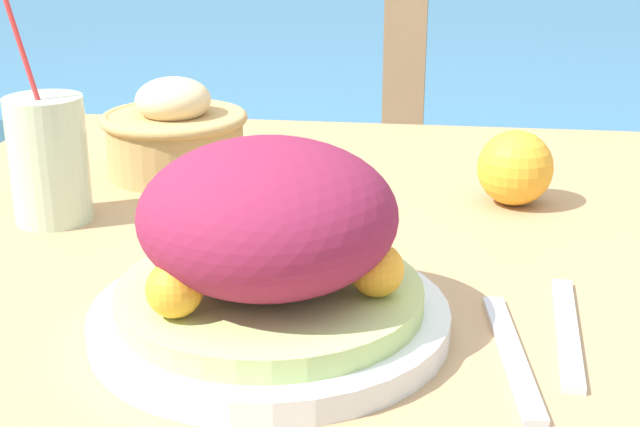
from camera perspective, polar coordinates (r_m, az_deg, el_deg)
The scene contains 9 objects.
patio_table at distance 0.86m, azimuth 3.01°, elevation -8.51°, with size 1.04×1.00×0.75m.
railing_fence at distance 1.54m, azimuth 5.42°, elevation 8.47°, with size 2.80×0.08×1.01m.
sea_backdrop at distance 4.09m, azimuth 6.71°, elevation 8.52°, with size 12.00×4.00×0.54m.
salad_plate at distance 0.66m, azimuth -3.30°, elevation -2.47°, with size 0.27×0.27×0.15m.
drink_glass at distance 0.93m, azimuth -16.97°, elevation 3.34°, with size 0.08×0.08×0.25m.
bread_basket at distance 1.06m, azimuth -9.26°, elevation 5.05°, with size 0.17×0.17×0.11m.
fork at distance 0.66m, azimuth 12.17°, elevation -8.75°, with size 0.03×0.18×0.00m.
knife at distance 0.70m, azimuth 15.53°, elevation -7.20°, with size 0.03×0.18×0.00m.
orange_near_basket at distance 0.96m, azimuth 12.38°, elevation 2.87°, with size 0.08×0.08×0.08m.
Camera 1 is at (0.06, -0.76, 1.06)m, focal length 50.00 mm.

